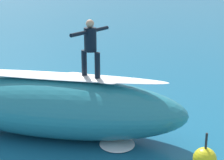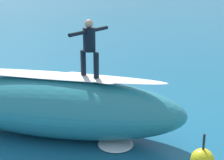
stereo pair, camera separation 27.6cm
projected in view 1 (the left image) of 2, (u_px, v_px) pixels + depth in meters
name	position (u px, v px, depth m)	size (l,w,h in m)	color
ground_plane	(69.00, 114.00, 13.36)	(120.00, 120.00, 0.00)	#196084
wave_crest	(57.00, 107.00, 11.49)	(8.15, 2.31, 1.93)	teal
wave_foam_lip	(55.00, 76.00, 11.18)	(6.93, 0.81, 0.08)	white
surfboard_riding	(91.00, 78.00, 10.97)	(1.84, 0.51, 0.10)	silver
surfer_riding	(90.00, 44.00, 10.65)	(0.66, 1.59, 1.70)	black
surfboard_paddling	(128.00, 104.00, 14.17)	(2.38, 0.54, 0.10)	#E0563D
surfer_paddling	(130.00, 98.00, 14.23)	(0.31, 1.75, 0.31)	black
buoy_marker	(205.00, 159.00, 9.69)	(0.63, 0.63, 1.07)	yellow
foam_patch_mid	(117.00, 144.00, 11.05)	(1.09, 1.07, 0.10)	white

